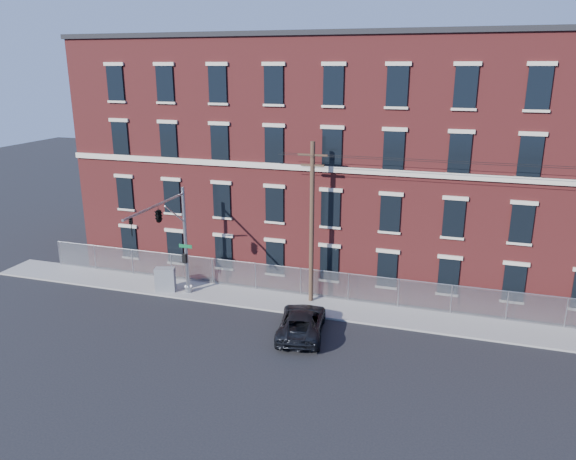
{
  "coord_description": "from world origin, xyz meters",
  "views": [
    {
      "loc": [
        10.12,
        -25.12,
        14.32
      ],
      "look_at": [
        0.99,
        4.0,
        5.12
      ],
      "focal_mm": 34.11,
      "sensor_mm": 36.0,
      "label": 1
    }
  ],
  "objects_px": {
    "utility_cabinet": "(165,280)",
    "utility_pole_near": "(312,221)",
    "traffic_signal_mast": "(165,224)",
    "pickup_truck": "(302,322)"
  },
  "relations": [
    {
      "from": "utility_pole_near",
      "to": "pickup_truck",
      "type": "relative_size",
      "value": 1.94
    },
    {
      "from": "pickup_truck",
      "to": "utility_cabinet",
      "type": "relative_size",
      "value": 3.24
    },
    {
      "from": "traffic_signal_mast",
      "to": "utility_pole_near",
      "type": "bearing_deg",
      "value": 23.14
    },
    {
      "from": "utility_pole_near",
      "to": "pickup_truck",
      "type": "distance_m",
      "value": 6.33
    },
    {
      "from": "traffic_signal_mast",
      "to": "pickup_truck",
      "type": "bearing_deg",
      "value": -5.74
    },
    {
      "from": "utility_cabinet",
      "to": "utility_pole_near",
      "type": "bearing_deg",
      "value": -9.33
    },
    {
      "from": "traffic_signal_mast",
      "to": "utility_pole_near",
      "type": "distance_m",
      "value": 8.7
    },
    {
      "from": "traffic_signal_mast",
      "to": "pickup_truck",
      "type": "distance_m",
      "value": 9.85
    },
    {
      "from": "pickup_truck",
      "to": "utility_pole_near",
      "type": "bearing_deg",
      "value": -90.98
    },
    {
      "from": "traffic_signal_mast",
      "to": "pickup_truck",
      "type": "height_order",
      "value": "traffic_signal_mast"
    }
  ]
}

